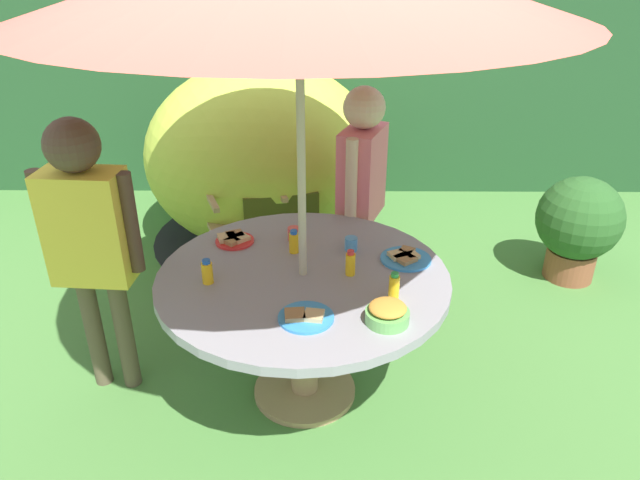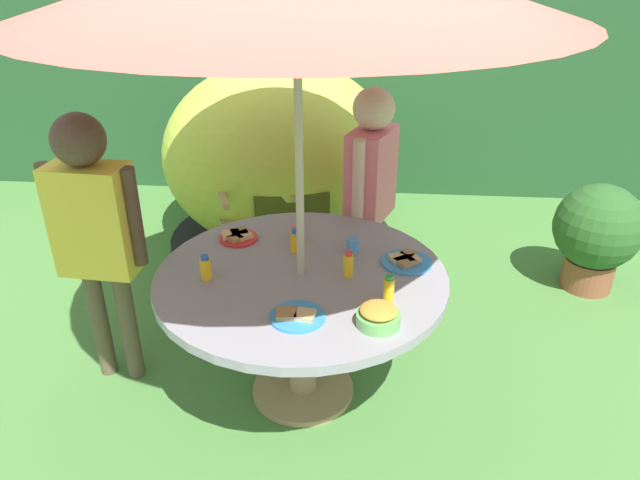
# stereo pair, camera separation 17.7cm
# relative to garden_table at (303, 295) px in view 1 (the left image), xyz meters

# --- Properties ---
(ground_plane) EXTENTS (10.00, 10.00, 0.02)m
(ground_plane) POSITION_rel_garden_table_xyz_m (0.00, 0.00, -0.60)
(ground_plane) COLOR #477A38
(hedge_backdrop) EXTENTS (9.00, 0.70, 1.78)m
(hedge_backdrop) POSITION_rel_garden_table_xyz_m (0.00, 3.07, 0.30)
(hedge_backdrop) COLOR #234C28
(hedge_backdrop) RESTS_ON ground_plane
(garden_table) EXTENTS (1.36, 1.36, 0.71)m
(garden_table) POSITION_rel_garden_table_xyz_m (0.00, 0.00, 0.00)
(garden_table) COLOR tan
(garden_table) RESTS_ON ground_plane
(wooden_chair) EXTENTS (0.59, 0.58, 1.00)m
(wooden_chair) POSITION_rel_garden_table_xyz_m (-0.45, 1.17, -0.04)
(wooden_chair) COLOR tan
(wooden_chair) RESTS_ON ground_plane
(dome_tent) EXTENTS (2.09, 2.09, 1.34)m
(dome_tent) POSITION_rel_garden_table_xyz_m (-0.36, 1.79, 0.08)
(dome_tent) COLOR #B2C63F
(dome_tent) RESTS_ON ground_plane
(potted_plant) EXTENTS (0.56, 0.56, 0.72)m
(potted_plant) POSITION_rel_garden_table_xyz_m (1.78, 1.18, -0.18)
(potted_plant) COLOR brown
(potted_plant) RESTS_ON ground_plane
(child_in_pink_shirt) EXTENTS (0.31, 0.44, 1.38)m
(child_in_pink_shirt) POSITION_rel_garden_table_xyz_m (0.31, 0.84, 0.29)
(child_in_pink_shirt) COLOR #3F3F47
(child_in_pink_shirt) RESTS_ON ground_plane
(child_in_yellow_shirt) EXTENTS (0.48, 0.24, 1.42)m
(child_in_yellow_shirt) POSITION_rel_garden_table_xyz_m (-0.99, 0.07, 0.32)
(child_in_yellow_shirt) COLOR brown
(child_in_yellow_shirt) RESTS_ON ground_plane
(snack_bowl) EXTENTS (0.18, 0.18, 0.09)m
(snack_bowl) POSITION_rel_garden_table_xyz_m (0.35, -0.38, 0.16)
(snack_bowl) COLOR #66B259
(snack_bowl) RESTS_ON garden_table
(plate_mid_right) EXTENTS (0.23, 0.23, 0.03)m
(plate_mid_right) POSITION_rel_garden_table_xyz_m (0.02, -0.36, 0.13)
(plate_mid_right) COLOR #338CD8
(plate_mid_right) RESTS_ON garden_table
(plate_front_edge) EXTENTS (0.24, 0.24, 0.03)m
(plate_front_edge) POSITION_rel_garden_table_xyz_m (0.49, 0.13, 0.13)
(plate_front_edge) COLOR #338CD8
(plate_front_edge) RESTS_ON garden_table
(plate_center_back) EXTENTS (0.20, 0.20, 0.03)m
(plate_center_back) POSITION_rel_garden_table_xyz_m (-0.36, 0.32, 0.13)
(plate_center_back) COLOR red
(plate_center_back) RESTS_ON garden_table
(juice_bottle_near_left) EXTENTS (0.05, 0.05, 0.12)m
(juice_bottle_near_left) POSITION_rel_garden_table_xyz_m (-0.05, 0.21, 0.17)
(juice_bottle_near_left) COLOR yellow
(juice_bottle_near_left) RESTS_ON garden_table
(juice_bottle_near_right) EXTENTS (0.05, 0.05, 0.13)m
(juice_bottle_near_right) POSITION_rel_garden_table_xyz_m (0.40, -0.21, 0.18)
(juice_bottle_near_right) COLOR yellow
(juice_bottle_near_right) RESTS_ON garden_table
(juice_bottle_far_left) EXTENTS (0.05, 0.05, 0.12)m
(juice_bottle_far_left) POSITION_rel_garden_table_xyz_m (-0.42, -0.08, 0.17)
(juice_bottle_far_left) COLOR yellow
(juice_bottle_far_left) RESTS_ON garden_table
(juice_bottle_far_right) EXTENTS (0.05, 0.05, 0.12)m
(juice_bottle_far_right) POSITION_rel_garden_table_xyz_m (0.22, -0.01, 0.18)
(juice_bottle_far_right) COLOR yellow
(juice_bottle_far_right) RESTS_ON garden_table
(cup_near) EXTENTS (0.06, 0.06, 0.07)m
(cup_near) POSITION_rel_garden_table_xyz_m (-0.06, 0.35, 0.15)
(cup_near) COLOR #E04C47
(cup_near) RESTS_ON garden_table
(cup_far) EXTENTS (0.06, 0.06, 0.07)m
(cup_far) POSITION_rel_garden_table_xyz_m (0.23, 0.23, 0.15)
(cup_far) COLOR #4C99D8
(cup_far) RESTS_ON garden_table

